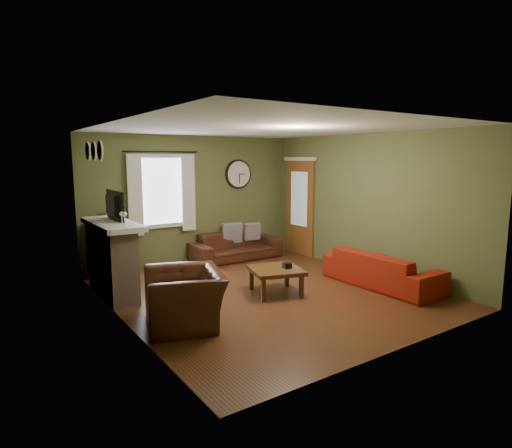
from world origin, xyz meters
TOP-DOWN VIEW (x-y plane):
  - floor at (0.00, 0.00)m, footprint 4.60×5.20m
  - ceiling at (0.00, 0.00)m, footprint 4.60×5.20m
  - wall_left at (-2.30, 0.00)m, footprint 0.00×5.20m
  - wall_right at (2.30, 0.00)m, footprint 0.00×5.20m
  - wall_back at (0.00, 2.60)m, footprint 4.60×0.00m
  - wall_front at (0.00, -2.60)m, footprint 4.60×0.00m
  - fireplace at (-2.10, 1.15)m, footprint 0.40×1.40m
  - firebox at (-1.91, 1.15)m, footprint 0.04×0.60m
  - mantel at (-2.07, 1.15)m, footprint 0.58×1.60m
  - tv at (-2.05, 1.30)m, footprint 0.08×0.60m
  - tv_screen at (-1.97, 1.30)m, footprint 0.02×0.62m
  - medallion_left at (-2.28, 0.80)m, footprint 0.28×0.28m
  - medallion_mid at (-2.28, 1.15)m, footprint 0.28×0.28m
  - medallion_right at (-2.28, 1.50)m, footprint 0.28×0.28m
  - window_pane at (-0.70, 2.58)m, footprint 1.00×0.02m
  - curtain_rod at (-0.70, 2.48)m, footprint 0.03×0.03m
  - curtain_left at (-1.25, 2.48)m, footprint 0.28×0.04m
  - curtain_right at (-0.15, 2.48)m, footprint 0.28×0.04m
  - wall_clock at (1.10, 2.55)m, footprint 0.64×0.06m
  - door at (2.27, 1.85)m, footprint 0.05×0.90m
  - bookshelf at (-1.76, 2.40)m, footprint 0.83×0.35m
  - book at (-1.78, 2.46)m, footprint 0.22×0.25m
  - sofa_brown at (0.80, 2.20)m, footprint 1.96×0.77m
  - pillow_left at (1.25, 2.24)m, footprint 0.38×0.17m
  - pillow_right at (0.78, 2.32)m, footprint 0.44×0.21m
  - sofa_red at (1.81, -0.86)m, footprint 0.80×2.04m
  - armchair at (-1.66, -0.55)m, footprint 1.23×1.32m
  - coffee_table at (0.08, -0.18)m, footprint 0.97×0.97m
  - tissue_box at (0.23, -0.28)m, footprint 0.14×0.14m
  - wine_glass_a at (-2.05, 0.57)m, footprint 0.07×0.07m
  - wine_glass_b at (-2.05, 0.70)m, footprint 0.07×0.07m

SIDE VIEW (x-z plane):
  - floor at x=0.00m, z-range 0.00..0.00m
  - coffee_table at x=0.08m, z-range 0.00..0.41m
  - sofa_brown at x=0.80m, z-range 0.00..0.57m
  - sofa_red at x=1.81m, z-range 0.00..0.60m
  - firebox at x=-1.91m, z-range 0.02..0.57m
  - armchair at x=-1.66m, z-range 0.00..0.71m
  - tissue_box at x=0.23m, z-range 0.36..0.44m
  - bookshelf at x=-1.76m, z-range 0.00..0.99m
  - fireplace at x=-2.10m, z-range 0.00..1.10m
  - pillow_left at x=1.25m, z-range 0.37..0.73m
  - pillow_right at x=0.78m, z-range 0.34..0.76m
  - book at x=-1.78m, z-range 0.95..0.97m
  - door at x=2.27m, z-range 0.00..2.10m
  - mantel at x=-2.07m, z-range 1.10..1.18m
  - wine_glass_b at x=-2.05m, z-range 1.18..1.37m
  - wine_glass_a at x=-2.05m, z-range 1.18..1.38m
  - wall_left at x=-2.30m, z-range 0.00..2.60m
  - wall_right at x=2.30m, z-range 0.00..2.60m
  - wall_back at x=0.00m, z-range 0.00..2.60m
  - wall_front at x=0.00m, z-range 0.00..2.60m
  - tv at x=-2.05m, z-range 1.18..1.53m
  - tv_screen at x=-1.97m, z-range 1.23..1.59m
  - curtain_left at x=-1.25m, z-range 0.67..2.23m
  - curtain_right at x=-0.15m, z-range 0.67..2.23m
  - window_pane at x=-0.70m, z-range 0.85..2.15m
  - wall_clock at x=1.10m, z-range 1.48..2.12m
  - medallion_left at x=-2.28m, z-range 2.24..2.26m
  - medallion_mid at x=-2.28m, z-range 2.24..2.26m
  - medallion_right at x=-2.28m, z-range 2.24..2.26m
  - curtain_rod at x=-0.70m, z-range 1.52..3.02m
  - ceiling at x=0.00m, z-range 2.60..2.60m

